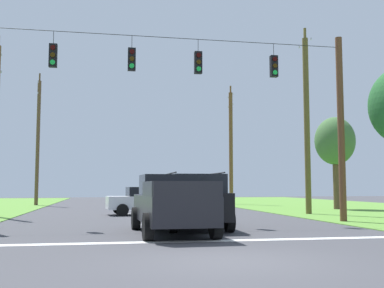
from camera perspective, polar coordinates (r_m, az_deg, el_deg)
ground_plane at (r=10.19m, az=4.31°, el=-13.89°), size 120.00×120.00×0.00m
stop_bar_stripe at (r=13.61m, az=0.42°, el=-11.68°), size 13.25×0.45×0.01m
lane_dash_0 at (r=19.51m, az=-2.97°, el=-9.70°), size 2.50×0.15×0.01m
lane_dash_1 at (r=27.23m, az=-5.14°, el=-8.40°), size 2.50×0.15×0.01m
lane_dash_2 at (r=31.68m, az=-5.91°, el=-7.93°), size 2.50×0.15×0.01m
lane_dash_3 at (r=40.60m, az=-6.94°, el=-7.31°), size 2.50×0.15×0.01m
overhead_signal_span at (r=19.71m, az=-2.99°, el=3.83°), size 15.93×0.31×8.30m
pickup_truck at (r=15.71m, az=-2.51°, el=-7.28°), size 2.41×5.46×1.95m
suv_black at (r=17.60m, az=0.15°, el=-6.75°), size 2.26×4.83×2.05m
distant_car_crossing_white at (r=26.23m, az=-5.54°, el=-6.80°), size 4.44×2.31×1.52m
utility_pole_mid_right at (r=27.54m, az=13.73°, el=2.54°), size 0.33×1.69×10.69m
utility_pole_far_right at (r=41.45m, az=4.73°, el=-0.19°), size 0.34×1.69×10.46m
utility_pole_far_left at (r=41.02m, az=-18.15°, el=0.57°), size 0.30×1.75×11.01m
tree_roadside_right at (r=33.59m, az=16.91°, el=0.26°), size 2.72×2.72×6.29m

